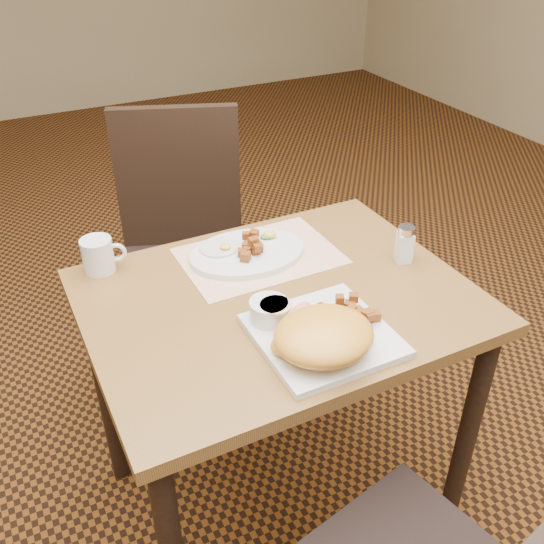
{
  "coord_description": "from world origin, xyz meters",
  "views": [
    {
      "loc": [
        -0.54,
        -1.04,
        1.58
      ],
      "look_at": [
        -0.02,
        0.0,
        0.82
      ],
      "focal_mm": 40.0,
      "sensor_mm": 36.0,
      "label": 1
    }
  ],
  "objects_px": {
    "table": "(278,331)",
    "plate_oval": "(247,253)",
    "salt_shaker": "(405,244)",
    "chair_far": "(182,241)",
    "coffee_mug": "(99,255)",
    "plate_square": "(323,335)"
  },
  "relations": [
    {
      "from": "salt_shaker",
      "to": "coffee_mug",
      "type": "bearing_deg",
      "value": 156.58
    },
    {
      "from": "salt_shaker",
      "to": "coffee_mug",
      "type": "xyz_separation_m",
      "value": [
        -0.71,
        0.31,
        -0.01
      ]
    },
    {
      "from": "table",
      "to": "plate_oval",
      "type": "relative_size",
      "value": 2.96
    },
    {
      "from": "plate_square",
      "to": "plate_oval",
      "type": "bearing_deg",
      "value": 90.67
    },
    {
      "from": "table",
      "to": "chair_far",
      "type": "distance_m",
      "value": 0.71
    },
    {
      "from": "table",
      "to": "coffee_mug",
      "type": "bearing_deg",
      "value": 139.48
    },
    {
      "from": "plate_square",
      "to": "salt_shaker",
      "type": "xyz_separation_m",
      "value": [
        0.35,
        0.18,
        0.04
      ]
    },
    {
      "from": "coffee_mug",
      "to": "plate_square",
      "type": "bearing_deg",
      "value": -53.31
    },
    {
      "from": "plate_square",
      "to": "coffee_mug",
      "type": "distance_m",
      "value": 0.61
    },
    {
      "from": "chair_far",
      "to": "salt_shaker",
      "type": "bearing_deg",
      "value": 138.17
    },
    {
      "from": "plate_oval",
      "to": "coffee_mug",
      "type": "xyz_separation_m",
      "value": [
        -0.36,
        0.11,
        0.03
      ]
    },
    {
      "from": "table",
      "to": "plate_square",
      "type": "distance_m",
      "value": 0.22
    },
    {
      "from": "table",
      "to": "plate_square",
      "type": "relative_size",
      "value": 3.21
    },
    {
      "from": "table",
      "to": "plate_oval",
      "type": "xyz_separation_m",
      "value": [
        0.01,
        0.19,
        0.12
      ]
    },
    {
      "from": "chair_far",
      "to": "coffee_mug",
      "type": "xyz_separation_m",
      "value": [
        -0.34,
        -0.4,
        0.25
      ]
    },
    {
      "from": "plate_square",
      "to": "coffee_mug",
      "type": "bearing_deg",
      "value": 126.69
    },
    {
      "from": "chair_far",
      "to": "coffee_mug",
      "type": "height_order",
      "value": "chair_far"
    },
    {
      "from": "chair_far",
      "to": "plate_oval",
      "type": "height_order",
      "value": "chair_far"
    },
    {
      "from": "chair_far",
      "to": "plate_square",
      "type": "height_order",
      "value": "chair_far"
    },
    {
      "from": "salt_shaker",
      "to": "chair_far",
      "type": "bearing_deg",
      "value": 117.56
    },
    {
      "from": "plate_oval",
      "to": "plate_square",
      "type": "bearing_deg",
      "value": -89.33
    },
    {
      "from": "plate_oval",
      "to": "salt_shaker",
      "type": "relative_size",
      "value": 3.05
    }
  ]
}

